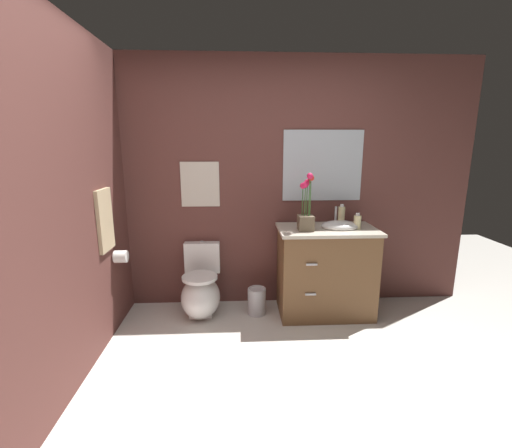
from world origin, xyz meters
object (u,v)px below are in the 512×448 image
(vanity_cabinet, at_px, (326,270))
(lotion_bottle, at_px, (341,215))
(flower_vase, at_px, (306,213))
(wall_mirror, at_px, (323,166))
(toilet, at_px, (201,291))
(soap_bottle, at_px, (357,222))
(hanging_towel, at_px, (105,220))
(toilet_paper_roll, at_px, (121,257))
(wall_poster, at_px, (200,184))
(trash_bin, at_px, (257,301))

(vanity_cabinet, height_order, lotion_bottle, lotion_bottle)
(flower_vase, height_order, wall_mirror, wall_mirror)
(toilet, distance_m, wall_mirror, 1.74)
(toilet, height_order, soap_bottle, soap_bottle)
(hanging_towel, xyz_separation_m, toilet_paper_roll, (0.06, 0.14, -0.36))
(lotion_bottle, distance_m, toilet_paper_roll, 2.12)
(toilet_paper_roll, bearing_deg, flower_vase, 3.22)
(flower_vase, distance_m, wall_poster, 1.09)
(toilet, xyz_separation_m, vanity_cabinet, (1.23, -0.03, 0.21))
(hanging_towel, bearing_deg, soap_bottle, 6.91)
(vanity_cabinet, distance_m, wall_poster, 1.51)
(soap_bottle, bearing_deg, hanging_towel, -173.09)
(soap_bottle, distance_m, lotion_bottle, 0.21)
(soap_bottle, xyz_separation_m, hanging_towel, (-2.24, -0.27, 0.10))
(hanging_towel, bearing_deg, trash_bin, 13.63)
(toilet, bearing_deg, vanity_cabinet, -1.23)
(vanity_cabinet, xyz_separation_m, hanging_towel, (-1.96, -0.31, 0.59))
(lotion_bottle, distance_m, hanging_towel, 2.18)
(hanging_towel, bearing_deg, wall_mirror, 17.03)
(toilet, distance_m, trash_bin, 0.56)
(wall_mirror, bearing_deg, trash_bin, -156.90)
(trash_bin, distance_m, wall_mirror, 1.51)
(toilet, distance_m, hanging_towel, 1.13)
(vanity_cabinet, bearing_deg, toilet_paper_roll, -174.91)
(lotion_bottle, height_order, trash_bin, lotion_bottle)
(flower_vase, xyz_separation_m, wall_mirror, (0.23, 0.37, 0.41))
(vanity_cabinet, xyz_separation_m, soap_bottle, (0.27, -0.04, 0.49))
(wall_mirror, bearing_deg, hanging_towel, -162.97)
(lotion_bottle, relative_size, hanging_towel, 0.40)
(lotion_bottle, relative_size, toilet_paper_roll, 1.87)
(wall_poster, relative_size, toilet_paper_roll, 4.05)
(flower_vase, xyz_separation_m, lotion_bottle, (0.40, 0.21, -0.07))
(toilet, xyz_separation_m, trash_bin, (0.55, -0.02, -0.11))
(vanity_cabinet, bearing_deg, hanging_towel, -171.12)
(wall_mirror, height_order, toilet_paper_roll, wall_mirror)
(lotion_bottle, height_order, toilet_paper_roll, lotion_bottle)
(lotion_bottle, distance_m, trash_bin, 1.20)
(vanity_cabinet, bearing_deg, trash_bin, 179.67)
(vanity_cabinet, distance_m, flower_vase, 0.64)
(vanity_cabinet, relative_size, lotion_bottle, 5.13)
(lotion_bottle, xyz_separation_m, toilet_paper_roll, (-2.08, -0.31, -0.29))
(lotion_bottle, bearing_deg, wall_poster, 173.70)
(vanity_cabinet, relative_size, wall_mirror, 1.32)
(flower_vase, height_order, hanging_towel, flower_vase)
(flower_vase, bearing_deg, lotion_bottle, 28.31)
(trash_bin, distance_m, hanging_towel, 1.60)
(lotion_bottle, bearing_deg, flower_vase, -151.69)
(toilet, xyz_separation_m, toilet_paper_roll, (-0.68, -0.20, 0.44))
(soap_bottle, distance_m, toilet_paper_roll, 2.20)
(toilet, height_order, wall_mirror, wall_mirror)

